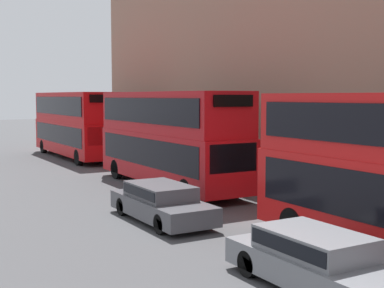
% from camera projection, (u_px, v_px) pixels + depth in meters
% --- Properties ---
extents(bus_second_in_queue, '(2.59, 10.62, 4.48)m').
position_uv_depth(bus_second_in_queue, '(169.00, 135.00, 24.90)').
color(bus_second_in_queue, '#A80F14').
rests_on(bus_second_in_queue, ground).
extents(bus_third_in_queue, '(2.59, 11.49, 4.53)m').
position_uv_depth(bus_third_in_queue, '(75.00, 122.00, 37.04)').
color(bus_third_in_queue, '#B20C0F').
rests_on(bus_third_in_queue, ground).
extents(car_dark_sedan, '(1.79, 4.60, 1.30)m').
position_uv_depth(car_dark_sedan, '(316.00, 259.00, 11.77)').
color(car_dark_sedan, slate).
rests_on(car_dark_sedan, ground).
extents(car_hatchback, '(1.84, 4.79, 1.27)m').
position_uv_depth(car_hatchback, '(161.00, 201.00, 18.29)').
color(car_hatchback, '#47474C').
rests_on(car_hatchback, ground).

